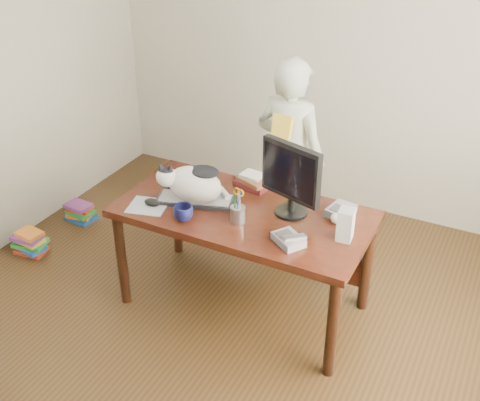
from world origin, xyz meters
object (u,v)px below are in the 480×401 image
object	(u,v)px
person	(290,158)
book_pile_a	(30,242)
baseball	(336,218)
keyboard	(195,200)
monitor	(291,176)
cat	(192,183)
coffee_mug	(183,213)
mouse	(152,202)
desk	(249,224)
calculator	(341,211)
phone	(289,239)
book_pile_b	(80,212)
pen_cup	(238,213)
speaker	(346,225)
book_stack	(254,181)

from	to	relation	value
person	book_pile_a	xyz separation A→B (m)	(-1.72, -1.01, -0.67)
book_pile_a	baseball	bearing A→B (deg)	8.01
keyboard	person	distance (m)	0.90
keyboard	monitor	xyz separation A→B (m)	(0.60, 0.13, 0.25)
cat	baseball	xyz separation A→B (m)	(0.91, 0.17, -0.11)
coffee_mug	person	xyz separation A→B (m)	(0.25, 1.07, -0.04)
mouse	coffee_mug	world-z (taller)	coffee_mug
desk	cat	bearing A→B (deg)	-159.82
calculator	baseball	bearing A→B (deg)	-75.67
coffee_mug	mouse	bearing A→B (deg)	168.67
desk	baseball	bearing A→B (deg)	4.81
cat	desk	bearing A→B (deg)	2.93
desk	mouse	distance (m)	0.64
coffee_mug	phone	bearing A→B (deg)	4.94
keyboard	desk	bearing A→B (deg)	2.68
book_pile_b	coffee_mug	bearing A→B (deg)	-23.10
coffee_mug	keyboard	bearing A→B (deg)	102.36
desk	baseball	world-z (taller)	baseball
coffee_mug	book_pile_a	distance (m)	1.63
phone	calculator	world-z (taller)	phone
pen_cup	coffee_mug	bearing A→B (deg)	-156.87
coffee_mug	calculator	distance (m)	0.98
pen_cup	baseball	world-z (taller)	pen_cup
cat	speaker	xyz separation A→B (m)	(1.01, 0.03, -0.04)
coffee_mug	speaker	xyz separation A→B (m)	(0.95, 0.25, 0.05)
speaker	book_stack	distance (m)	0.82
calculator	book_pile_a	bearing A→B (deg)	-158.84
pen_cup	mouse	size ratio (longest dim) A/B	1.95
mouse	calculator	distance (m)	1.19
pen_cup	baseball	distance (m)	0.60
desk	book_pile_a	distance (m)	1.85
book_stack	book_pile_a	world-z (taller)	book_stack
desk	speaker	bearing A→B (deg)	-8.22
cat	monitor	distance (m)	0.64
cat	book_pile_a	distance (m)	1.63
monitor	book_pile_a	xyz separation A→B (m)	(-2.02, -0.29, -0.93)
pen_cup	book_pile_b	xyz separation A→B (m)	(-1.75, 0.48, -0.74)
coffee_mug	monitor	bearing A→B (deg)	32.96
keyboard	book_stack	world-z (taller)	book_stack
coffee_mug	person	world-z (taller)	person
mouse	speaker	xyz separation A→B (m)	(1.21, 0.19, 0.07)
coffee_mug	book_pile_a	xyz separation A→B (m)	(-1.47, 0.06, -0.71)
cat	mouse	distance (m)	0.28
baseball	book_pile_a	distance (m)	2.44
phone	calculator	size ratio (longest dim) A/B	1.12
baseball	mouse	bearing A→B (deg)	-163.15
keyboard	coffee_mug	world-z (taller)	coffee_mug
book_stack	calculator	distance (m)	0.65
book_stack	calculator	size ratio (longest dim) A/B	1.32
keyboard	calculator	size ratio (longest dim) A/B	2.61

